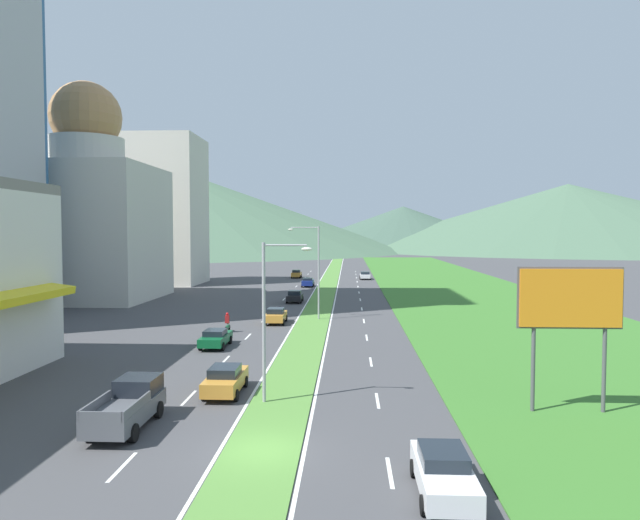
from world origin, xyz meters
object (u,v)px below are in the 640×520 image
Objects in this scene: car_4 at (308,282)px; motorcycle_rider at (227,324)px; billboard_roadside at (570,304)px; car_1 at (365,275)px; car_3 at (276,315)px; car_5 at (444,472)px; pickup_truck_0 at (129,405)px; car_8 at (216,338)px; street_lamp_mid at (315,266)px; car_6 at (225,380)px; street_lamp_near at (269,311)px; car_0 at (296,274)px; car_7 at (295,296)px.

motorcycle_rider reaches higher than car_4.
motorcycle_rider is at bearing 135.04° from billboard_roadside.
car_3 is at bearing -10.96° from car_1.
car_5 is 2.30× the size of motorcycle_rider.
pickup_truck_0 is at bearing -114.89° from car_5.
car_1 is 66.41m from car_8.
street_lamp_mid is at bearing -53.95° from car_3.
car_1 is 78.42m from car_6.
billboard_roadside reaches higher than car_6.
car_1 is (7.28, 79.34, -4.14)m from street_lamp_near.
car_8 is (-21.31, 15.23, -4.70)m from billboard_roadside.
motorcycle_rider is at bearing -132.68° from street_lamp_mid.
car_3 is (-18.08, 27.06, -4.65)m from billboard_roadside.
street_lamp_mid is 6.63m from car_3.
pickup_truck_0 is at bearing -101.58° from street_lamp_mid.
pickup_truck_0 is (-13.41, 6.22, 0.20)m from car_5.
car_1 is 1.00× the size of car_8.
car_0 reaches higher than car_3.
car_3 is (-10.30, -53.19, 0.03)m from car_1.
motorcycle_rider is at bearing 179.43° from car_0.
billboard_roadside is at bearing -157.93° from car_7.
car_0 is at bearing -0.57° from motorcycle_rider.
car_7 reaches higher than car_8.
street_lamp_near is at bearing -156.42° from car_8.
street_lamp_near reaches higher than motorcycle_rider.
car_3 is 12.26m from car_8.
car_0 is at bearing -0.13° from car_8.
car_4 is at bearing -0.47° from car_7.
motorcycle_rider reaches higher than car_8.
car_3 is at bearing -5.68° from pickup_truck_0.
car_3 is at bearing -15.28° from car_8.
pickup_truck_0 is (-2.99, -30.10, 0.21)m from car_3.
car_6 is (-3.40, -27.31, -4.74)m from street_lamp_mid.
street_lamp_mid is 35.56m from car_4.
street_lamp_near reaches higher than car_4.
car_6 is (-9.97, -77.78, 0.06)m from car_1.
street_lamp_near is 79.78m from car_1.
street_lamp_near is 4.23× the size of motorcycle_rider.
car_1 is at bearing -7.31° from car_6.
car_1 is 60.16m from motorcycle_rider.
billboard_roadside is at bearing -134.96° from motorcycle_rider.
car_3 is at bearing -164.00° from car_5.
car_0 is at bearing 3.16° from car_3.
car_0 is 61.26m from motorcycle_rider.
car_5 is at bearing -164.00° from car_3.
street_lamp_mid is 33.80m from pickup_truck_0.
car_7 reaches higher than car_3.
car_5 is at bearing -169.21° from car_7.
car_0 is 86.02m from pickup_truck_0.
car_3 is at bearing 179.03° from car_7.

